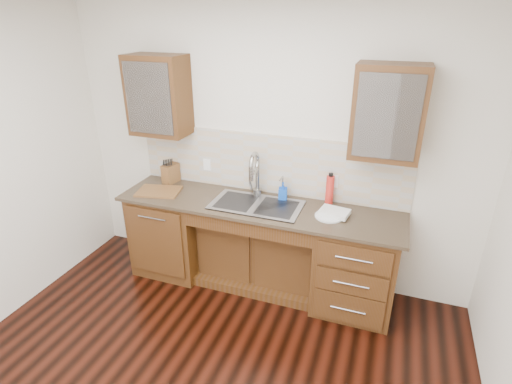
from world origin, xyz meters
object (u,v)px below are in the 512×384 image
(soap_bottle, at_px, (283,191))
(water_bottle, at_px, (330,190))
(plate, at_px, (329,216))
(knife_block, at_px, (171,173))
(cutting_board, at_px, (159,191))

(soap_bottle, xyz_separation_m, water_bottle, (0.43, 0.06, 0.05))
(plate, bearing_deg, water_bottle, 100.92)
(water_bottle, xyz_separation_m, knife_block, (-1.66, -0.04, -0.04))
(water_bottle, relative_size, knife_block, 1.41)
(plate, height_order, cutting_board, cutting_board)
(plate, height_order, knife_block, knife_block)
(soap_bottle, relative_size, plate, 0.70)
(soap_bottle, relative_size, knife_block, 0.89)
(soap_bottle, relative_size, cutting_board, 0.42)
(soap_bottle, bearing_deg, water_bottle, -2.78)
(knife_block, bearing_deg, soap_bottle, 10.65)
(knife_block, bearing_deg, plate, 4.05)
(water_bottle, bearing_deg, knife_block, -178.74)
(soap_bottle, xyz_separation_m, plate, (0.48, -0.21, -0.08))
(knife_block, relative_size, cutting_board, 0.48)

